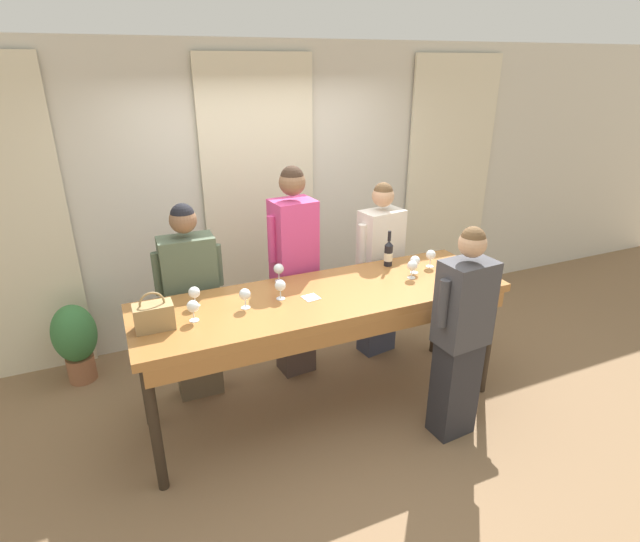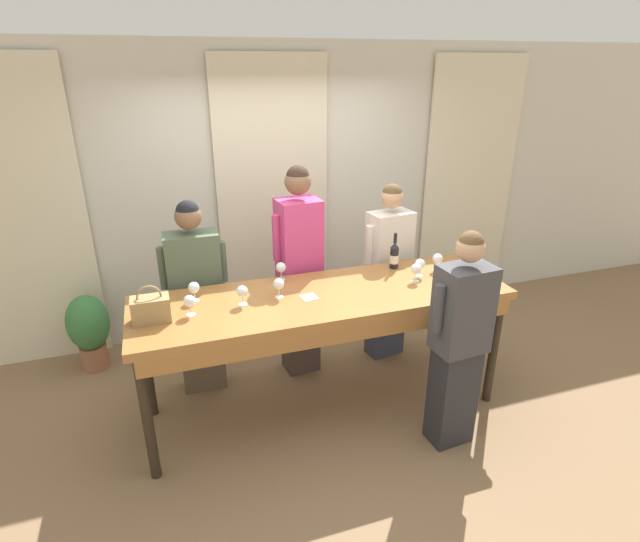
% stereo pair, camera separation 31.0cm
% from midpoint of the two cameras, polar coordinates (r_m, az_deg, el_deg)
% --- Properties ---
extents(ground_plane, '(18.00, 18.00, 0.00)m').
position_cam_midpoint_polar(ground_plane, '(4.23, -1.70, -15.19)').
color(ground_plane, '#846647').
extents(wall_back, '(12.00, 0.06, 2.80)m').
position_cam_midpoint_polar(wall_back, '(5.00, -8.85, 8.60)').
color(wall_back, beige).
rests_on(wall_back, ground_plane).
extents(curtain_panel_center, '(1.09, 0.03, 2.69)m').
position_cam_midpoint_polar(curtain_panel_center, '(4.95, -8.61, 7.81)').
color(curtain_panel_center, beige).
rests_on(curtain_panel_center, ground_plane).
extents(curtain_panel_right, '(1.09, 0.03, 2.69)m').
position_cam_midpoint_polar(curtain_panel_right, '(5.91, 12.98, 9.93)').
color(curtain_panel_right, beige).
rests_on(curtain_panel_right, ground_plane).
extents(tasting_bar, '(2.79, 0.84, 1.02)m').
position_cam_midpoint_polar(tasting_bar, '(3.71, -1.73, -4.05)').
color(tasting_bar, '#9E6633').
rests_on(tasting_bar, ground_plane).
extents(wine_bottle, '(0.07, 0.07, 0.30)m').
position_cam_midpoint_polar(wine_bottle, '(4.18, 5.74, 1.99)').
color(wine_bottle, black).
rests_on(wine_bottle, tasting_bar).
extents(handbag, '(0.25, 0.14, 0.26)m').
position_cam_midpoint_polar(handbag, '(3.41, -20.97, -4.86)').
color(handbag, '#997A4C').
rests_on(handbag, tasting_bar).
extents(wine_glass_front_left, '(0.08, 0.08, 0.15)m').
position_cam_midpoint_polar(wine_glass_front_left, '(4.06, 8.68, 1.09)').
color(wine_glass_front_left, white).
rests_on(wine_glass_front_left, tasting_bar).
extents(wine_glass_front_mid, '(0.08, 0.08, 0.15)m').
position_cam_midpoint_polar(wine_glass_front_mid, '(3.50, -11.11, -2.72)').
color(wine_glass_front_mid, white).
rests_on(wine_glass_front_mid, tasting_bar).
extents(wine_glass_front_right, '(0.08, 0.08, 0.15)m').
position_cam_midpoint_polar(wine_glass_front_right, '(4.02, 14.90, 0.33)').
color(wine_glass_front_right, white).
rests_on(wine_glass_front_right, tasting_bar).
extents(wine_glass_center_left, '(0.08, 0.08, 0.15)m').
position_cam_midpoint_polar(wine_glass_center_left, '(3.89, -7.03, 0.16)').
color(wine_glass_center_left, white).
rests_on(wine_glass_center_left, tasting_bar).
extents(wine_glass_center_mid, '(0.08, 0.08, 0.15)m').
position_cam_midpoint_polar(wine_glass_center_mid, '(3.96, 8.32, 0.53)').
color(wine_glass_center_mid, white).
rests_on(wine_glass_center_mid, tasting_bar).
extents(wine_glass_center_right, '(0.08, 0.08, 0.15)m').
position_cam_midpoint_polar(wine_glass_center_right, '(3.60, -7.03, -1.75)').
color(wine_glass_center_right, white).
rests_on(wine_glass_center_right, tasting_bar).
extents(wine_glass_back_left, '(0.08, 0.08, 0.15)m').
position_cam_midpoint_polar(wine_glass_back_left, '(3.62, -16.59, -2.45)').
color(wine_glass_back_left, white).
rests_on(wine_glass_back_left, tasting_bar).
extents(wine_glass_back_mid, '(0.08, 0.08, 0.15)m').
position_cam_midpoint_polar(wine_glass_back_mid, '(3.42, -16.88, -4.01)').
color(wine_glass_back_mid, white).
rests_on(wine_glass_back_mid, tasting_bar).
extents(wine_glass_back_right, '(0.08, 0.08, 0.15)m').
position_cam_midpoint_polar(wine_glass_back_right, '(4.21, 10.51, 1.76)').
color(wine_glass_back_right, white).
rests_on(wine_glass_back_right, tasting_bar).
extents(napkin, '(0.13, 0.13, 0.00)m').
position_cam_midpoint_polar(napkin, '(3.63, -3.49, -3.10)').
color(napkin, white).
rests_on(napkin, tasting_bar).
extents(guest_olive_jacket, '(0.53, 0.24, 1.65)m').
position_cam_midpoint_polar(guest_olive_jacket, '(4.11, -16.53, -3.50)').
color(guest_olive_jacket, brown).
rests_on(guest_olive_jacket, ground_plane).
extents(guest_pink_top, '(0.46, 0.31, 1.86)m').
position_cam_midpoint_polar(guest_pink_top, '(4.23, -5.08, -0.08)').
color(guest_pink_top, '#473833').
rests_on(guest_pink_top, ground_plane).
extents(guest_cream_sweater, '(0.50, 0.29, 1.65)m').
position_cam_midpoint_polar(guest_cream_sweater, '(4.58, 4.89, 0.20)').
color(guest_cream_sweater, '#383D51').
rests_on(guest_cream_sweater, ground_plane).
extents(host_pouring, '(0.47, 0.28, 1.63)m').
position_cam_midpoint_polar(host_pouring, '(3.62, 13.47, -7.17)').
color(host_pouring, '#28282D').
rests_on(host_pouring, ground_plane).
extents(potted_plant, '(0.36, 0.36, 0.72)m').
position_cam_midpoint_polar(potted_plant, '(4.86, -27.86, -6.91)').
color(potted_plant, '#935B3D').
rests_on(potted_plant, ground_plane).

